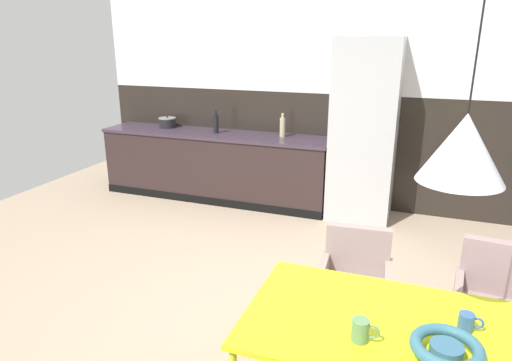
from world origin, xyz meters
name	(u,v)px	position (x,y,z in m)	size (l,w,h in m)	color
ground_plane	(260,325)	(0.00, 0.00, 0.00)	(8.27, 8.27, 0.00)	tan
back_wall_splashback_dark	(336,150)	(0.00, 2.82, 0.70)	(6.36, 0.12, 1.41)	black
back_wall_panel_upper	(343,33)	(0.00, 2.82, 2.11)	(6.36, 0.12, 1.41)	silver
kitchen_counter	(215,166)	(-1.52, 2.46, 0.44)	(3.05, 0.63, 0.88)	#2C1F1F
refrigerator_column	(364,131)	(0.37, 2.46, 1.04)	(0.72, 0.60, 2.08)	#ADAFB2
dining_table	(436,341)	(1.16, -0.74, 0.69)	(1.84, 0.86, 0.73)	#C8D01C
armchair_by_stool	(496,292)	(1.55, 0.19, 0.50)	(0.53, 0.51, 0.81)	gray
armchair_far_side	(356,271)	(0.66, 0.16, 0.49)	(0.52, 0.50, 0.79)	gray
fruit_bowl	(447,349)	(1.19, -0.92, 0.79)	(0.31, 0.31, 0.09)	#33607F
mug_wide_latte	(467,322)	(1.29, -0.66, 0.78)	(0.12, 0.07, 0.09)	#335B93
mug_tall_blue	(361,330)	(0.83, -0.92, 0.79)	(0.13, 0.08, 0.11)	#5B8456
cooking_pot	(167,122)	(-2.28, 2.56, 0.95)	(0.23, 0.23, 0.16)	black
bottle_spice_small	(282,127)	(-0.62, 2.53, 1.01)	(0.07, 0.07, 0.29)	tan
bottle_wine_green	(216,123)	(-1.49, 2.45, 1.01)	(0.07, 0.07, 0.30)	black
pendant_lamp_over_table_near	(463,148)	(1.16, -0.71, 1.63)	(0.36, 0.36, 1.28)	black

